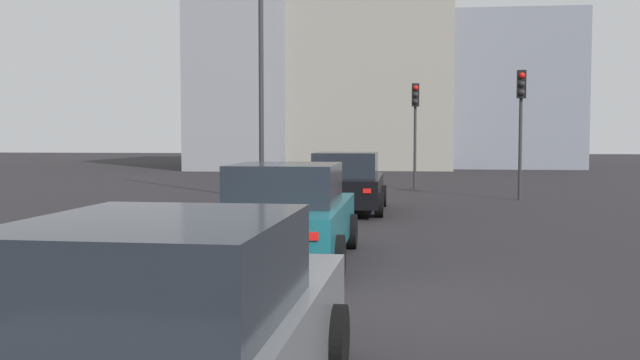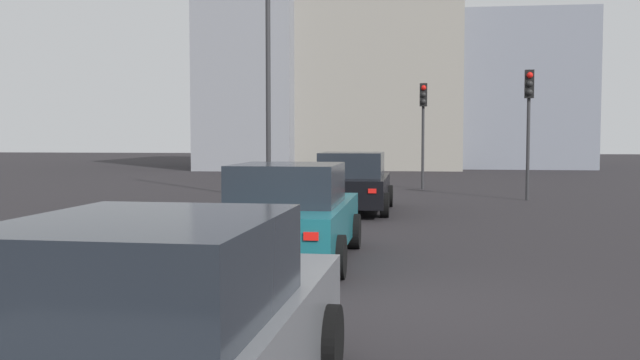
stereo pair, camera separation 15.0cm
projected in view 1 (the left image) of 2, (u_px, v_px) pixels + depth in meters
The scene contains 10 objects.
ground_plane at pixel (391, 309), 8.89m from camera, with size 160.00×160.00×0.20m, color black.
car_black_right_lead at pixel (347, 183), 19.56m from camera, with size 4.59×2.12×1.63m.
car_teal_right_second at pixel (288, 215), 11.70m from camera, with size 4.58×2.10×1.62m.
car_grey_right_third at pixel (170, 337), 4.65m from camera, with size 4.61×2.10×1.55m.
traffic_light_near_left at pixel (415, 113), 27.97m from camera, with size 0.32×0.29×4.15m.
traffic_light_near_right at pixel (521, 107), 22.92m from camera, with size 0.32×0.29×4.20m.
street_lamp_kerbside at pixel (261, 40), 23.19m from camera, with size 0.56×0.36×9.07m.
building_facade_left at pixel (488, 94), 49.61m from camera, with size 10.51×11.18×10.13m, color gray.
building_facade_center at pixel (373, 88), 49.60m from camera, with size 14.22×10.24×10.98m, color gray.
building_facade_right at pixel (257, 58), 49.54m from camera, with size 15.94×6.00×15.11m, color gray.
Camera 1 is at (-8.82, -0.14, 2.05)m, focal length 39.96 mm.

